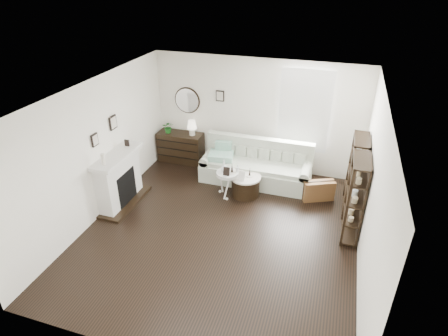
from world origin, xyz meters
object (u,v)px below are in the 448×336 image
(dresser, at_px, (181,147))
(drum_table, at_px, (245,185))
(sofa, at_px, (256,168))
(pedestal_table, at_px, (227,174))

(dresser, relative_size, drum_table, 1.71)
(sofa, xyz_separation_m, dresser, (-2.07, 0.39, 0.06))
(dresser, relative_size, pedestal_table, 1.95)
(sofa, relative_size, pedestal_table, 4.29)
(sofa, distance_m, pedestal_table, 0.98)
(drum_table, xyz_separation_m, pedestal_table, (-0.37, -0.16, 0.30))
(pedestal_table, bearing_deg, sofa, 62.02)
(drum_table, bearing_deg, sofa, 83.49)
(sofa, height_order, pedestal_table, sofa)
(dresser, bearing_deg, sofa, -10.72)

